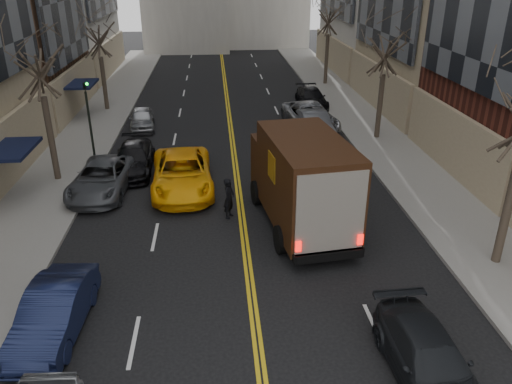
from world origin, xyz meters
TOP-DOWN VIEW (x-y plane):
  - sidewalk_left at (-9.00, 27.00)m, footprint 4.00×66.00m
  - sidewalk_right at (9.00, 27.00)m, footprint 4.00×66.00m
  - tree_lf_mid at (-8.80, 20.00)m, footprint 3.20×3.20m
  - tree_lf_far at (-8.80, 33.00)m, footprint 3.20×3.20m
  - tree_rt_mid at (8.80, 25.00)m, footprint 3.20×3.20m
  - tree_rt_far at (8.80, 40.00)m, footprint 3.20×3.20m
  - traffic_signal at (-7.39, 22.00)m, footprint 0.29×0.26m
  - ups_truck at (2.32, 14.50)m, footprint 3.59×7.37m
  - observer_sedan at (4.20, 5.95)m, footprint 1.99×4.53m
  - taxi at (-2.61, 18.46)m, footprint 3.11×6.11m
  - pedestrian at (-0.52, 15.45)m, footprint 0.65×0.76m
  - parked_lf_b at (-5.76, 8.61)m, footprint 1.76×4.37m
  - parked_lf_c at (-6.30, 18.43)m, footprint 2.76×5.35m
  - parked_lf_d at (-5.22, 20.92)m, footprint 2.03×4.80m
  - parked_lf_e at (-5.71, 28.40)m, footprint 1.93×3.96m
  - parked_rt_a at (5.10, 25.85)m, footprint 1.90×4.68m
  - parked_rt_b at (5.10, 27.35)m, footprint 3.32×6.13m
  - parked_rt_c at (6.22, 32.82)m, footprint 2.02×4.66m

SIDE VIEW (x-z plane):
  - sidewalk_left at x=-9.00m, z-range 0.00..0.15m
  - sidewalk_right at x=9.00m, z-range 0.00..0.15m
  - observer_sedan at x=4.20m, z-range 0.00..1.29m
  - parked_lf_e at x=-5.71m, z-range 0.00..1.30m
  - parked_rt_c at x=6.22m, z-range 0.00..1.34m
  - parked_lf_d at x=-5.22m, z-range 0.00..1.38m
  - parked_lf_b at x=-5.76m, z-range 0.00..1.41m
  - parked_lf_c at x=-6.30m, z-range 0.00..1.44m
  - parked_rt_a at x=5.10m, z-range 0.00..1.51m
  - parked_rt_b at x=5.10m, z-range 0.00..1.63m
  - taxi at x=-2.61m, z-range 0.00..1.65m
  - pedestrian at x=-0.52m, z-range 0.00..1.75m
  - ups_truck at x=2.32m, z-range 0.01..3.90m
  - traffic_signal at x=-7.39m, z-range 0.47..5.17m
  - tree_lf_far at x=-8.80m, z-range 1.97..10.08m
  - tree_rt_mid at x=8.80m, z-range 2.01..10.33m
  - tree_lf_mid at x=-8.80m, z-range 2.14..11.05m
  - tree_rt_far at x=8.80m, z-range 2.19..11.29m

